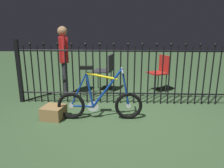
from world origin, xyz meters
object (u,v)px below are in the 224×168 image
Objects in this scene: chair_charcoal at (106,69)px; bicycle at (100,102)px; person_visitor at (64,56)px; display_crate at (54,112)px; chair_red at (160,70)px.

bicycle is at bearing -89.52° from chair_charcoal.
chair_charcoal is at bearing 90.48° from bicycle.
chair_charcoal is at bearing 23.85° from person_visitor.
person_visitor reaches higher than chair_charcoal.
display_crate is at bearing -178.87° from bicycle.
chair_charcoal is 2.54× the size of display_crate.
bicycle reaches higher than display_crate.
bicycle is 4.09× the size of display_crate.
person_visitor is (-0.87, -0.38, 0.34)m from chair_charcoal.
chair_red is 2.21m from person_visitor.
person_visitor is (-0.88, 1.22, 0.59)m from bicycle.
chair_red is 0.57× the size of person_visitor.
person_visitor is (-2.14, -0.41, 0.37)m from chair_red.
chair_charcoal is 1.02× the size of chair_red.
chair_red is 2.65m from display_crate.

